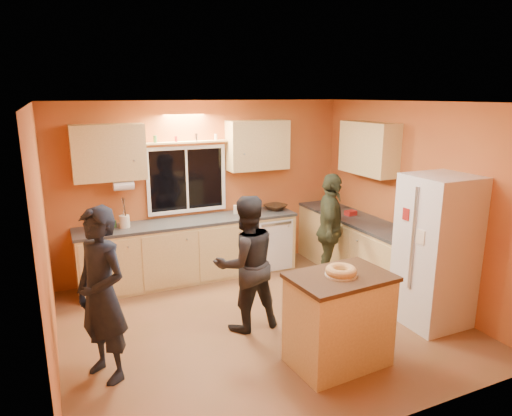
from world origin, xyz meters
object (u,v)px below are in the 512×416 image
island (339,319)px  person_left (102,295)px  person_right (330,230)px  person_center (246,263)px  refrigerator (436,251)px

island → person_left: 2.32m
island → person_right: (1.04, 1.75, 0.32)m
person_center → person_right: 1.73m
refrigerator → person_left: size_ratio=1.06×
person_right → person_left: bearing=141.4°
refrigerator → person_center: bearing=159.0°
person_right → refrigerator: bearing=-127.7°
island → person_right: bearing=55.7°
island → person_center: bearing=113.6°
refrigerator → person_left: bearing=172.7°
island → person_center: 1.25m
refrigerator → person_center: 2.23m
refrigerator → island: size_ratio=1.74×
island → person_center: (-0.55, 1.07, 0.31)m
island → person_right: 2.06m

